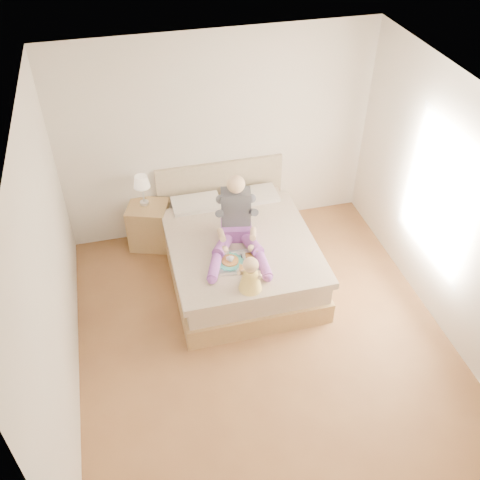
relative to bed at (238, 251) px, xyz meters
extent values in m
cube|color=brown|center=(0.00, -1.08, -0.32)|extent=(4.00, 4.20, 0.01)
cube|color=white|center=(0.00, -1.08, 2.38)|extent=(4.00, 4.20, 0.02)
cube|color=beige|center=(0.00, 1.02, 1.03)|extent=(4.00, 0.02, 2.70)
cube|color=beige|center=(0.00, -3.18, 1.03)|extent=(4.00, 0.02, 2.70)
cube|color=beige|center=(-2.00, -1.08, 1.03)|extent=(0.02, 4.20, 2.70)
cube|color=beige|center=(2.00, -1.08, 1.03)|extent=(0.02, 4.20, 2.70)
cube|color=white|center=(1.99, -0.88, 1.08)|extent=(0.02, 1.30, 1.60)
cube|color=beige|center=(1.98, -0.88, 1.08)|extent=(0.01, 1.18, 1.48)
cube|color=olive|center=(0.00, -0.07, -0.18)|extent=(1.68, 2.13, 0.28)
cube|color=tan|center=(0.00, -0.07, 0.08)|extent=(1.60, 2.05, 0.24)
cube|color=tan|center=(0.00, -0.22, 0.25)|extent=(1.70, 1.80, 0.09)
cube|color=beige|center=(-0.38, 0.68, 0.27)|extent=(0.62, 0.40, 0.14)
cube|color=beige|center=(0.38, 0.68, 0.27)|extent=(0.62, 0.40, 0.14)
cube|color=gray|center=(0.00, 1.01, 0.18)|extent=(1.70, 0.08, 1.00)
cube|color=olive|center=(-1.00, 0.80, -0.01)|extent=(0.62, 0.59, 0.62)
cylinder|color=silver|center=(-1.03, 0.85, 0.32)|extent=(0.11, 0.11, 0.04)
cylinder|color=silver|center=(-1.03, 0.85, 0.45)|extent=(0.02, 0.02, 0.23)
cone|color=beige|center=(-1.03, 0.85, 0.64)|extent=(0.20, 0.20, 0.15)
cube|color=#7B3C96|center=(-0.03, -0.05, 0.38)|extent=(0.41, 0.35, 0.17)
cube|color=#37373E|center=(-0.02, 0.00, 0.67)|extent=(0.37, 0.27, 0.45)
sphere|color=#E2BB8D|center=(-0.03, -0.03, 1.01)|extent=(0.21, 0.21, 0.21)
cylinder|color=#7B3C96|center=(-0.22, -0.25, 0.37)|extent=(0.37, 0.49, 0.21)
cylinder|color=#7B3C96|center=(-0.40, -0.58, 0.35)|extent=(0.26, 0.45, 0.12)
sphere|color=#7B3C96|center=(-0.48, -0.77, 0.34)|extent=(0.10, 0.10, 0.10)
cylinder|color=#37373E|center=(-0.23, -0.09, 0.69)|extent=(0.16, 0.29, 0.23)
cylinder|color=#E2BB8D|center=(-0.26, -0.27, 0.52)|extent=(0.09, 0.30, 0.15)
sphere|color=#E2BB8D|center=(-0.26, -0.41, 0.42)|extent=(0.08, 0.08, 0.08)
cylinder|color=#7B3C96|center=(0.07, -0.30, 0.37)|extent=(0.22, 0.50, 0.21)
cylinder|color=#7B3C96|center=(0.11, -0.68, 0.35)|extent=(0.12, 0.44, 0.12)
sphere|color=#7B3C96|center=(0.11, -0.89, 0.34)|extent=(0.10, 0.10, 0.10)
cylinder|color=#37373E|center=(0.14, -0.16, 0.69)|extent=(0.11, 0.29, 0.23)
cylinder|color=#E2BB8D|center=(0.09, -0.34, 0.52)|extent=(0.15, 0.30, 0.15)
sphere|color=#E2BB8D|center=(0.04, -0.47, 0.42)|extent=(0.08, 0.08, 0.08)
cube|color=silver|center=(-0.12, -0.54, 0.30)|extent=(0.54, 0.45, 0.01)
cylinder|color=teal|center=(-0.22, -0.51, 0.31)|extent=(0.29, 0.29, 0.02)
cylinder|color=#B87C3D|center=(-0.22, -0.51, 0.33)|extent=(0.19, 0.19, 0.02)
cylinder|color=white|center=(-0.26, -0.37, 0.35)|extent=(0.09, 0.09, 0.10)
torus|color=white|center=(-0.21, -0.38, 0.36)|extent=(0.02, 0.07, 0.07)
cylinder|color=brown|center=(-0.26, -0.37, 0.40)|extent=(0.08, 0.08, 0.01)
cylinder|color=white|center=(0.02, -0.48, 0.31)|extent=(0.16, 0.16, 0.01)
cube|color=#B87C3D|center=(0.02, -0.48, 0.33)|extent=(0.10, 0.09, 0.02)
cylinder|color=white|center=(-0.11, -0.65, 0.31)|extent=(0.16, 0.16, 0.01)
ellipsoid|color=red|center=(-0.09, -0.66, 0.33)|extent=(0.04, 0.03, 0.01)
cylinder|color=white|center=(0.08, -0.50, 0.37)|extent=(0.07, 0.07, 0.13)
cylinder|color=gold|center=(0.08, -0.50, 0.37)|extent=(0.07, 0.07, 0.12)
cylinder|color=white|center=(0.03, -0.67, 0.33)|extent=(0.07, 0.07, 0.04)
cylinder|color=#401C09|center=(0.03, -0.67, 0.33)|extent=(0.06, 0.06, 0.03)
cone|color=#F9D24E|center=(-0.10, -0.95, 0.43)|extent=(0.25, 0.25, 0.27)
sphere|color=#E2BB8D|center=(-0.10, -0.95, 0.63)|extent=(0.17, 0.17, 0.17)
cylinder|color=#E2BB8D|center=(-0.07, -0.82, 0.34)|extent=(0.17, 0.18, 0.07)
sphere|color=#E2BB8D|center=(-0.03, -0.74, 0.34)|extent=(0.05, 0.05, 0.05)
cylinder|color=#E2BB8D|center=(-0.18, -0.89, 0.48)|extent=(0.13, 0.13, 0.12)
cylinder|color=#E2BB8D|center=(0.01, -0.87, 0.34)|extent=(0.13, 0.20, 0.07)
sphere|color=#E2BB8D|center=(0.06, -0.79, 0.34)|extent=(0.05, 0.05, 0.05)
cylinder|color=#E2BB8D|center=(-0.01, -1.00, 0.48)|extent=(0.09, 0.15, 0.12)
camera|label=1|loc=(-1.20, -4.86, 4.33)|focal=40.00mm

